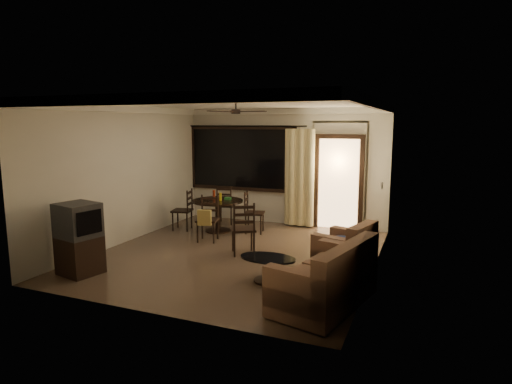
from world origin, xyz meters
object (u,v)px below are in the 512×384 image
at_px(armchair, 347,252).
at_px(coffee_table, 268,265).
at_px(dining_chair_south, 208,227).
at_px(dining_table, 218,207).
at_px(dining_chair_north, 226,212).
at_px(tv_cabinet, 79,239).
at_px(dining_chair_east, 254,220).
at_px(sofa, 328,281).
at_px(side_chair, 243,239).
at_px(dining_chair_west, 183,218).

xyz_separation_m(armchair, coffee_table, (-1.06, -0.91, -0.08)).
relative_size(dining_chair_south, armchair, 0.94).
height_order(dining_table, dining_chair_south, dining_chair_south).
bearing_deg(dining_chair_north, dining_table, 90.12).
distance_m(dining_table, dining_chair_north, 0.84).
bearing_deg(dining_table, dining_chair_north, 102.84).
distance_m(tv_cabinet, coffee_table, 3.10).
xyz_separation_m(dining_chair_east, dining_chair_south, (-0.63, -1.02, 0.02)).
height_order(dining_chair_east, tv_cabinet, tv_cabinet).
xyz_separation_m(sofa, side_chair, (-2.00, 1.72, -0.05)).
relative_size(dining_chair_south, side_chair, 0.94).
xyz_separation_m(dining_table, coffee_table, (2.17, -2.55, -0.31)).
xyz_separation_m(dining_table, dining_chair_north, (-0.17, 0.77, -0.29)).
distance_m(dining_chair_west, side_chair, 2.39).
height_order(dining_chair_north, sofa, dining_chair_north).
bearing_deg(dining_chair_east, coffee_table, -166.32).
xyz_separation_m(dining_chair_north, tv_cabinet, (-0.63, -4.13, 0.31)).
xyz_separation_m(dining_chair_west, side_chair, (2.06, -1.20, 0.02)).
relative_size(dining_table, dining_chair_north, 1.21).
bearing_deg(sofa, armchair, 104.19).
height_order(dining_chair_north, tv_cabinet, tv_cabinet).
bearing_deg(dining_chair_east, dining_table, 89.92).
height_order(dining_table, side_chair, side_chair).
distance_m(dining_chair_north, side_chair, 2.58).
bearing_deg(sofa, dining_chair_south, 157.11).
relative_size(dining_chair_west, dining_chair_south, 1.00).
distance_m(dining_chair_north, sofa, 5.16).
distance_m(dining_chair_east, armchair, 3.02).
height_order(dining_table, tv_cabinet, tv_cabinet).
distance_m(sofa, coffee_table, 1.21).
height_order(dining_chair_west, dining_chair_east, same).
bearing_deg(side_chair, dining_table, -77.83).
xyz_separation_m(dining_table, dining_chair_south, (0.19, -0.84, -0.26)).
relative_size(dining_chair_west, sofa, 0.52).
xyz_separation_m(dining_chair_west, coffee_table, (2.99, -2.36, -0.02)).
relative_size(dining_chair_north, armchair, 0.94).
xyz_separation_m(dining_table, dining_chair_east, (0.81, 0.18, -0.29)).
relative_size(dining_chair_west, armchair, 0.94).
height_order(dining_chair_east, armchair, dining_chair_east).
bearing_deg(dining_chair_north, tv_cabinet, 68.57).
xyz_separation_m(dining_chair_west, dining_chair_east, (1.63, 0.37, 0.00)).
bearing_deg(sofa, dining_chair_west, 157.97).
height_order(dining_table, dining_chair_west, dining_chair_west).
bearing_deg(dining_chair_south, dining_table, 89.89).
relative_size(dining_chair_north, coffee_table, 1.06).
xyz_separation_m(dining_chair_west, armchair, (4.05, -1.45, 0.06)).
distance_m(dining_chair_north, tv_cabinet, 4.18).
bearing_deg(dining_chair_south, dining_chair_west, 134.30).
bearing_deg(side_chair, coffee_table, 98.89).
bearing_deg(dining_chair_north, armchair, 132.07).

